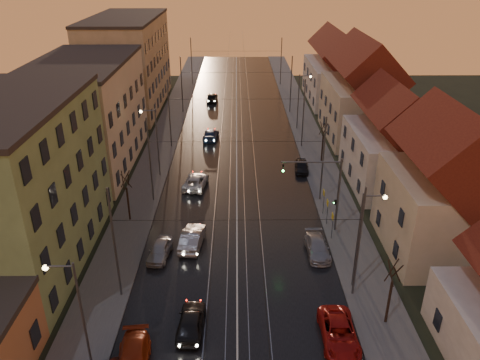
{
  "coord_description": "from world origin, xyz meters",
  "views": [
    {
      "loc": [
        -0.0,
        -18.67,
        22.83
      ],
      "look_at": [
        0.32,
        22.41,
        3.1
      ],
      "focal_mm": 35.0,
      "sensor_mm": 36.0,
      "label": 1
    }
  ],
  "objects_px": {
    "driving_car_0": "(191,321)",
    "street_lamp_2": "(154,136)",
    "driving_car_3": "(211,135)",
    "driving_car_4": "(212,97)",
    "driving_car_1": "(192,238)",
    "parked_right_1": "(317,247)",
    "parked_left_3": "(160,250)",
    "traffic_light_mast": "(328,186)",
    "street_lamp_1": "(363,232)",
    "street_lamp_0": "(76,309)",
    "parked_right_0": "(339,333)",
    "driving_car_2": "(196,181)",
    "parked_right_2": "(302,166)",
    "street_lamp_3": "(301,96)"
  },
  "relations": [
    {
      "from": "traffic_light_mast",
      "to": "driving_car_1",
      "type": "height_order",
      "value": "traffic_light_mast"
    },
    {
      "from": "street_lamp_1",
      "to": "parked_left_3",
      "type": "height_order",
      "value": "street_lamp_1"
    },
    {
      "from": "driving_car_0",
      "to": "driving_car_3",
      "type": "bearing_deg",
      "value": -86.31
    },
    {
      "from": "driving_car_3",
      "to": "parked_left_3",
      "type": "distance_m",
      "value": 27.98
    },
    {
      "from": "driving_car_2",
      "to": "driving_car_3",
      "type": "bearing_deg",
      "value": -85.64
    },
    {
      "from": "street_lamp_0",
      "to": "driving_car_0",
      "type": "height_order",
      "value": "street_lamp_0"
    },
    {
      "from": "parked_right_1",
      "to": "parked_right_2",
      "type": "height_order",
      "value": "parked_right_2"
    },
    {
      "from": "street_lamp_2",
      "to": "parked_right_0",
      "type": "bearing_deg",
      "value": -58.44
    },
    {
      "from": "driving_car_0",
      "to": "driving_car_1",
      "type": "height_order",
      "value": "driving_car_1"
    },
    {
      "from": "driving_car_0",
      "to": "parked_right_0",
      "type": "relative_size",
      "value": 0.87
    },
    {
      "from": "traffic_light_mast",
      "to": "driving_car_2",
      "type": "relative_size",
      "value": 1.5
    },
    {
      "from": "street_lamp_0",
      "to": "traffic_light_mast",
      "type": "bearing_deg",
      "value": 43.1
    },
    {
      "from": "driving_car_1",
      "to": "parked_right_1",
      "type": "bearing_deg",
      "value": 179.36
    },
    {
      "from": "parked_right_0",
      "to": "parked_right_1",
      "type": "bearing_deg",
      "value": 89.71
    },
    {
      "from": "parked_left_3",
      "to": "parked_right_2",
      "type": "height_order",
      "value": "parked_left_3"
    },
    {
      "from": "traffic_light_mast",
      "to": "street_lamp_1",
      "type": "bearing_deg",
      "value": -82.09
    },
    {
      "from": "street_lamp_0",
      "to": "driving_car_1",
      "type": "xyz_separation_m",
      "value": [
        5.24,
        13.69,
        -4.1
      ]
    },
    {
      "from": "street_lamp_0",
      "to": "street_lamp_2",
      "type": "xyz_separation_m",
      "value": [
        0.0,
        28.0,
        0.0
      ]
    },
    {
      "from": "street_lamp_2",
      "to": "traffic_light_mast",
      "type": "height_order",
      "value": "street_lamp_2"
    },
    {
      "from": "street_lamp_0",
      "to": "driving_car_0",
      "type": "relative_size",
      "value": 1.86
    },
    {
      "from": "street_lamp_1",
      "to": "parked_right_1",
      "type": "bearing_deg",
      "value": 117.84
    },
    {
      "from": "street_lamp_2",
      "to": "driving_car_0",
      "type": "relative_size",
      "value": 1.86
    },
    {
      "from": "driving_car_2",
      "to": "parked_right_2",
      "type": "bearing_deg",
      "value": -153.72
    },
    {
      "from": "driving_car_4",
      "to": "parked_right_2",
      "type": "distance_m",
      "value": 31.6
    },
    {
      "from": "street_lamp_1",
      "to": "driving_car_1",
      "type": "relative_size",
      "value": 1.68
    },
    {
      "from": "street_lamp_2",
      "to": "driving_car_0",
      "type": "bearing_deg",
      "value": -76.25
    },
    {
      "from": "parked_right_2",
      "to": "driving_car_0",
      "type": "bearing_deg",
      "value": -107.85
    },
    {
      "from": "driving_car_4",
      "to": "parked_right_2",
      "type": "height_order",
      "value": "driving_car_4"
    },
    {
      "from": "parked_right_0",
      "to": "parked_right_1",
      "type": "relative_size",
      "value": 1.12
    },
    {
      "from": "driving_car_3",
      "to": "driving_car_4",
      "type": "relative_size",
      "value": 1.04
    },
    {
      "from": "street_lamp_2",
      "to": "parked_right_0",
      "type": "xyz_separation_m",
      "value": [
        15.73,
        -25.61,
        -4.2
      ]
    },
    {
      "from": "driving_car_0",
      "to": "driving_car_2",
      "type": "bearing_deg",
      "value": -83.38
    },
    {
      "from": "driving_car_0",
      "to": "driving_car_2",
      "type": "distance_m",
      "value": 21.76
    },
    {
      "from": "driving_car_0",
      "to": "parked_right_1",
      "type": "distance_m",
      "value": 13.32
    },
    {
      "from": "driving_car_0",
      "to": "street_lamp_2",
      "type": "bearing_deg",
      "value": -73.29
    },
    {
      "from": "street_lamp_2",
      "to": "driving_car_4",
      "type": "height_order",
      "value": "street_lamp_2"
    },
    {
      "from": "driving_car_0",
      "to": "driving_car_2",
      "type": "xyz_separation_m",
      "value": [
        -1.39,
        21.72,
        -0.06
      ]
    },
    {
      "from": "street_lamp_3",
      "to": "driving_car_2",
      "type": "relative_size",
      "value": 1.66
    },
    {
      "from": "parked_right_1",
      "to": "street_lamp_0",
      "type": "bearing_deg",
      "value": -143.4
    },
    {
      "from": "driving_car_2",
      "to": "parked_right_2",
      "type": "height_order",
      "value": "driving_car_2"
    },
    {
      "from": "street_lamp_1",
      "to": "street_lamp_2",
      "type": "bearing_deg",
      "value": 132.32
    },
    {
      "from": "street_lamp_0",
      "to": "parked_right_1",
      "type": "relative_size",
      "value": 1.83
    },
    {
      "from": "street_lamp_2",
      "to": "parked_left_3",
      "type": "bearing_deg",
      "value": -80.56
    },
    {
      "from": "street_lamp_3",
      "to": "driving_car_3",
      "type": "bearing_deg",
      "value": -161.98
    },
    {
      "from": "street_lamp_2",
      "to": "driving_car_0",
      "type": "height_order",
      "value": "street_lamp_2"
    },
    {
      "from": "traffic_light_mast",
      "to": "parked_right_2",
      "type": "relative_size",
      "value": 1.92
    },
    {
      "from": "driving_car_3",
      "to": "parked_right_1",
      "type": "xyz_separation_m",
      "value": [
        10.36,
        -27.51,
        -0.03
      ]
    },
    {
      "from": "street_lamp_3",
      "to": "driving_car_0",
      "type": "bearing_deg",
      "value": -106.76
    },
    {
      "from": "street_lamp_0",
      "to": "driving_car_1",
      "type": "distance_m",
      "value": 15.22
    },
    {
      "from": "driving_car_2",
      "to": "parked_right_1",
      "type": "bearing_deg",
      "value": 139.36
    }
  ]
}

